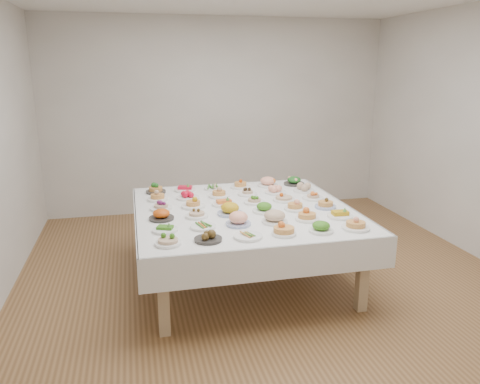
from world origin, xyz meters
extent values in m
plane|color=olive|center=(0.00, 0.00, 0.00)|extent=(5.00, 5.00, 0.00)
cube|color=silver|center=(0.00, 2.50, 1.40)|extent=(5.00, 0.02, 2.80)
cube|color=silver|center=(0.00, -2.50, 1.40)|extent=(5.00, 0.02, 2.80)
cube|color=white|center=(-0.23, 0.00, 0.72)|extent=(2.09, 2.09, 0.06)
cube|color=white|center=(-0.23, 1.05, 0.61)|extent=(2.11, 0.02, 0.28)
cube|color=white|center=(-0.23, -1.05, 0.61)|extent=(2.11, 0.02, 0.28)
cube|color=white|center=(0.82, 0.00, 0.61)|extent=(0.01, 2.11, 0.28)
cube|color=white|center=(-1.28, 0.00, 0.61)|extent=(0.02, 2.11, 0.28)
cube|color=tan|center=(-1.10, -0.87, 0.34)|extent=(0.09, 0.09, 0.69)
cube|color=tan|center=(0.64, -0.87, 0.34)|extent=(0.09, 0.09, 0.69)
cube|color=tan|center=(-1.10, 0.87, 0.34)|extent=(0.09, 0.09, 0.69)
cube|color=tan|center=(0.64, 0.87, 0.34)|extent=(0.09, 0.09, 0.69)
cylinder|color=white|center=(-1.04, -0.81, 0.76)|extent=(0.21, 0.21, 0.02)
cylinder|color=#2F2D2A|center=(-0.72, -0.80, 0.76)|extent=(0.22, 0.22, 0.02)
cylinder|color=white|center=(-0.39, -0.80, 0.76)|extent=(0.24, 0.24, 0.02)
cylinder|color=white|center=(-0.08, -0.80, 0.76)|extent=(0.20, 0.20, 0.02)
cylinder|color=white|center=(0.25, -0.81, 0.76)|extent=(0.21, 0.21, 0.02)
cylinder|color=white|center=(0.57, -0.81, 0.76)|extent=(0.24, 0.24, 0.02)
cylinder|color=white|center=(-1.04, -0.49, 0.76)|extent=(0.21, 0.21, 0.02)
cylinder|color=white|center=(-0.71, -0.48, 0.76)|extent=(0.22, 0.22, 0.02)
cylinder|color=#4C66B2|center=(-0.39, -0.48, 0.76)|extent=(0.22, 0.22, 0.02)
cylinder|color=white|center=(-0.06, -0.48, 0.76)|extent=(0.23, 0.23, 0.02)
cylinder|color=white|center=(0.25, -0.48, 0.76)|extent=(0.22, 0.22, 0.02)
cylinder|color=white|center=(0.58, -0.47, 0.76)|extent=(0.23, 0.23, 0.02)
cylinder|color=#2F2D2A|center=(-1.04, -0.16, 0.76)|extent=(0.23, 0.23, 0.02)
cylinder|color=white|center=(-0.72, -0.17, 0.76)|extent=(0.21, 0.21, 0.02)
cylinder|color=#4C66B2|center=(-0.40, -0.16, 0.76)|extent=(0.24, 0.24, 0.02)
cylinder|color=white|center=(-0.06, -0.16, 0.76)|extent=(0.22, 0.22, 0.02)
cylinder|color=white|center=(0.25, -0.16, 0.76)|extent=(0.21, 0.21, 0.02)
cylinder|color=#4C66B2|center=(0.57, -0.16, 0.76)|extent=(0.21, 0.21, 0.02)
cylinder|color=white|center=(-1.03, 0.16, 0.76)|extent=(0.22, 0.22, 0.02)
cylinder|color=white|center=(-0.71, 0.15, 0.76)|extent=(0.23, 0.23, 0.02)
cylinder|color=white|center=(-0.40, 0.16, 0.76)|extent=(0.24, 0.24, 0.02)
cylinder|color=white|center=(-0.08, 0.15, 0.76)|extent=(0.21, 0.21, 0.02)
cylinder|color=white|center=(0.24, 0.17, 0.76)|extent=(0.23, 0.23, 0.02)
cylinder|color=white|center=(0.57, 0.16, 0.76)|extent=(0.22, 0.22, 0.02)
cylinder|color=white|center=(-1.04, 0.49, 0.76)|extent=(0.21, 0.21, 0.02)
cylinder|color=white|center=(-0.72, 0.48, 0.76)|extent=(0.24, 0.24, 0.02)
cylinder|color=white|center=(-0.39, 0.47, 0.76)|extent=(0.22, 0.22, 0.02)
cylinder|color=white|center=(-0.07, 0.48, 0.76)|extent=(0.21, 0.21, 0.02)
cylinder|color=white|center=(0.25, 0.48, 0.76)|extent=(0.23, 0.23, 0.02)
cylinder|color=white|center=(0.58, 0.48, 0.76)|extent=(0.23, 0.23, 0.02)
cylinder|color=#2F2D2A|center=(-1.04, 0.80, 0.76)|extent=(0.22, 0.22, 0.02)
cylinder|color=white|center=(-0.71, 0.82, 0.76)|extent=(0.24, 0.24, 0.02)
cylinder|color=white|center=(-0.39, 0.81, 0.76)|extent=(0.20, 0.20, 0.02)
cylinder|color=white|center=(-0.07, 0.80, 0.76)|extent=(0.22, 0.22, 0.02)
cylinder|color=white|center=(0.26, 0.80, 0.76)|extent=(0.23, 0.23, 0.02)
cylinder|color=#2F2D2A|center=(0.58, 0.80, 0.76)|extent=(0.24, 0.24, 0.02)
camera|label=1|loc=(-1.28, -4.29, 2.11)|focal=35.00mm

